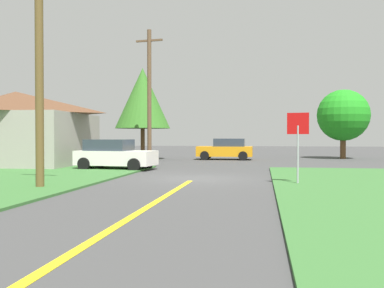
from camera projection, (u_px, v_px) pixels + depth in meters
name	position (u px, v px, depth m)	size (l,w,h in m)	color
ground_plane	(194.00, 178.00, 17.51)	(120.00, 120.00, 0.00)	#3E3E3E
lane_stripe_center	(138.00, 213.00, 9.62)	(0.20, 14.00, 0.01)	yellow
stop_sign	(298.00, 134.00, 15.04)	(0.77, 0.19, 2.64)	#9EA0A8
parked_car_near_building	(114.00, 155.00, 22.15)	(4.29, 2.33, 1.62)	white
car_approaching_junction	(226.00, 149.00, 31.83)	(4.23, 2.06, 1.62)	orange
utility_pole_near	(39.00, 60.00, 13.96)	(1.80, 0.37, 8.43)	brown
utility_pole_mid	(149.00, 95.00, 26.72)	(1.80, 0.31, 8.65)	brown
oak_tree_left	(143.00, 98.00, 32.18)	(4.26, 4.26, 7.11)	brown
pine_tree_center	(343.00, 115.00, 32.96)	(4.09, 4.09, 5.52)	brown
barn	(16.00, 129.00, 25.37)	(8.48, 7.12, 4.53)	gray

